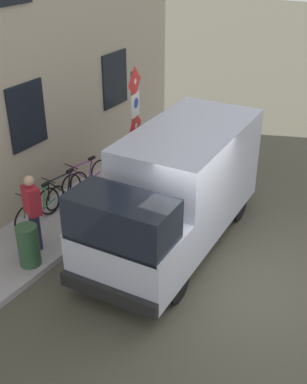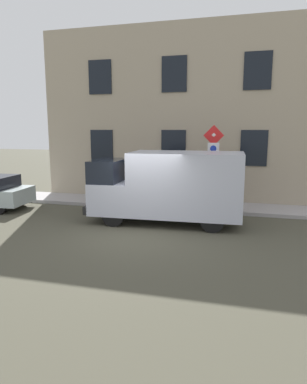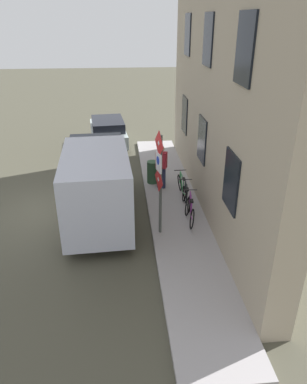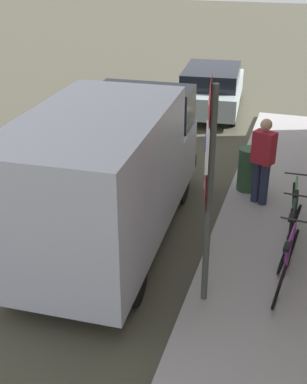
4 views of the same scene
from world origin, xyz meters
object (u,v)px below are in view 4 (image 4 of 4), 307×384
delivery_van (109,171)px  bicycle_purple (286,265)px  parked_hatchback (211,88)px  litter_bin (248,169)px  bicycle_green (293,211)px  sign_post_stacked (207,168)px  bicycle_black (290,235)px  pedestrian (263,159)px

delivery_van → bicycle_purple: bearing=-104.8°
parked_hatchback → litter_bin: size_ratio=4.61×
bicycle_green → litter_bin: litter_bin is taller
bicycle_green → litter_bin: (-0.98, 1.39, 0.08)m
delivery_van → bicycle_purple: 3.20m
delivery_van → sign_post_stacked: bearing=-127.3°
parked_hatchback → bicycle_black: size_ratio=2.41×
sign_post_stacked → parked_hatchback: size_ratio=0.76×
bicycle_green → litter_bin: bearing=33.7°
pedestrian → sign_post_stacked: bearing=14.6°
delivery_van → litter_bin: (2.05, 2.46, -0.74)m
parked_hatchback → bicycle_purple: size_ratio=2.42×
bicycle_black → pedestrian: size_ratio=1.00×
bicycle_purple → bicycle_black: 0.86m
delivery_van → bicycle_purple: delivery_van is taller
bicycle_purple → litter_bin: 3.26m
sign_post_stacked → pedestrian: 3.47m
delivery_van → parked_hatchback: bearing=-3.8°
bicycle_purple → delivery_van: bearing=84.1°
sign_post_stacked → bicycle_green: bearing=64.7°
bicycle_green → bicycle_purple: bearing=178.5°
bicycle_purple → bicycle_black: (-0.00, 0.86, 0.00)m
bicycle_purple → bicycle_green: bearing=6.2°
bicycle_purple → pedestrian: pedestrian is taller
sign_post_stacked → delivery_van: size_ratio=0.58×
bicycle_purple → bicycle_black: same height
parked_hatchback → bicycle_green: parked_hatchback is taller
parked_hatchback → bicycle_purple: bearing=-167.0°
bicycle_black → litter_bin: bearing=27.9°
bicycle_green → litter_bin: size_ratio=1.90×
parked_hatchback → bicycle_green: bearing=-162.9°
bicycle_black → pedestrian: (-0.68, 1.73, 0.56)m
sign_post_stacked → pedestrian: size_ratio=1.84×
bicycle_purple → litter_bin: (-0.98, 3.11, 0.08)m
litter_bin → parked_hatchback: bearing=108.9°
sign_post_stacked → litter_bin: size_ratio=3.52×
bicycle_black → pedestrian: bearing=25.9°
parked_hatchback → bicycle_black: bearing=-165.1°
sign_post_stacked → bicycle_green: 3.13m
bicycle_purple → bicycle_green: same height
bicycle_black → litter_bin: (-0.98, 2.25, 0.08)m
bicycle_black → pedestrian: 1.94m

